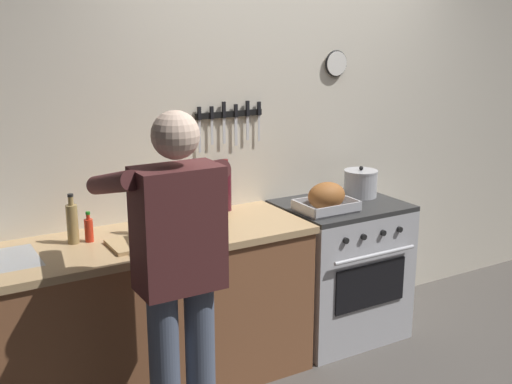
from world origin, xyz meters
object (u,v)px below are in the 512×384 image
at_px(stove, 339,269).
at_px(bottle_vinegar, 72,223).
at_px(bottle_wine_red, 225,189).
at_px(bottle_hot_sauce, 89,229).
at_px(cutting_board, 144,242).
at_px(person_cook, 178,267).
at_px(roasting_pan, 327,198).
at_px(stock_pot, 361,183).
at_px(bottle_soy_sauce, 138,219).
at_px(bottle_cooking_oil, 222,196).
at_px(bottle_dish_soap, 166,205).

xyz_separation_m(stove, bottle_vinegar, (-1.68, 0.10, 0.56)).
relative_size(bottle_wine_red, bottle_hot_sauce, 1.96).
bearing_deg(bottle_hot_sauce, bottle_wine_red, 10.06).
xyz_separation_m(stove, cutting_board, (-1.37, -0.10, 0.46)).
distance_m(person_cook, cutting_board, 0.52).
relative_size(bottle_hot_sauce, bottle_vinegar, 0.61).
height_order(stove, bottle_hot_sauce, bottle_hot_sauce).
distance_m(roasting_pan, bottle_wine_red, 0.62).
distance_m(stock_pot, bottle_wine_red, 0.94).
bearing_deg(bottle_soy_sauce, bottle_hot_sauce, 178.05).
relative_size(bottle_wine_red, bottle_cooking_oil, 1.10).
relative_size(cutting_board, bottle_soy_sauce, 1.75).
distance_m(roasting_pan, bottle_cooking_oil, 0.64).
distance_m(bottle_hot_sauce, bottle_dish_soap, 0.52).
bearing_deg(bottle_cooking_oil, roasting_pan, -20.79).
distance_m(roasting_pan, cutting_board, 1.18).
relative_size(stove, bottle_hot_sauce, 5.54).
bearing_deg(bottle_hot_sauce, bottle_cooking_oil, 4.09).
height_order(person_cook, cutting_board, person_cook).
bearing_deg(bottle_cooking_oil, cutting_board, -157.26).
bearing_deg(cutting_board, bottle_vinegar, 147.51).
xyz_separation_m(stock_pot, bottle_hot_sauce, (-1.81, 0.00, -0.02)).
relative_size(bottle_wine_red, bottle_vinegar, 1.20).
relative_size(cutting_board, bottle_vinegar, 1.36).
xyz_separation_m(stock_pot, bottle_vinegar, (-1.89, 0.02, 0.02)).
xyz_separation_m(bottle_soy_sauce, bottle_vinegar, (-0.35, 0.02, 0.03)).
bearing_deg(stock_pot, person_cook, -156.65).
height_order(person_cook, bottle_cooking_oil, person_cook).
distance_m(stock_pot, bottle_dish_soap, 1.33).
bearing_deg(stove, bottle_wine_red, 161.52).
relative_size(cutting_board, bottle_dish_soap, 1.64).
bearing_deg(cutting_board, bottle_hot_sauce, 141.82).
xyz_separation_m(roasting_pan, bottle_hot_sauce, (-1.41, 0.17, -0.01)).
relative_size(roasting_pan, bottle_hot_sauce, 2.17).
distance_m(bottle_vinegar, bottle_dish_soap, 0.59).
bearing_deg(bottle_dish_soap, roasting_pan, -18.86).
bearing_deg(stock_pot, bottle_cooking_oil, 176.50).
distance_m(stock_pot, bottle_cooking_oil, 1.00).
height_order(roasting_pan, bottle_hot_sauce, roasting_pan).
xyz_separation_m(bottle_cooking_oil, bottle_dish_soap, (-0.32, 0.09, -0.03)).
bearing_deg(roasting_pan, bottle_hot_sauce, 173.14).
xyz_separation_m(cutting_board, bottle_hot_sauce, (-0.23, 0.18, 0.06)).
relative_size(person_cook, bottle_hot_sauce, 10.23).
bearing_deg(person_cook, bottle_hot_sauce, 29.37).
bearing_deg(person_cook, stock_pot, -53.13).
distance_m(stock_pot, bottle_vinegar, 1.89).
distance_m(bottle_soy_sauce, bottle_cooking_oil, 0.55).
height_order(stove, cutting_board, cutting_board).
bearing_deg(bottle_cooking_oil, person_cook, -128.98).
height_order(person_cook, roasting_pan, person_cook).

